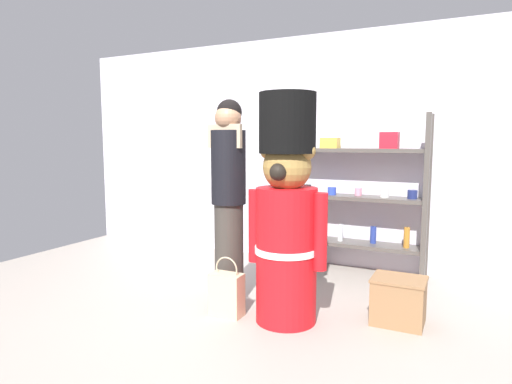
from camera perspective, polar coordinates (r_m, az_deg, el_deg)
ground_plane at (r=3.44m, az=-5.96°, el=-17.59°), size 6.40×6.40×0.00m
back_wall at (r=5.13m, az=7.15°, el=5.37°), size 6.40×0.12×2.60m
merchandise_shelf at (r=4.78m, az=13.18°, el=-0.13°), size 1.44×0.35×1.69m
teddy_bear_guard at (r=3.35m, az=4.03°, el=-2.99°), size 0.65×0.49×1.77m
person_shopper at (r=3.76m, az=-3.60°, el=-0.32°), size 0.31×0.30×1.76m
shopping_bag at (r=3.62m, az=-3.87°, el=-13.16°), size 0.27×0.15×0.49m
display_crate at (r=3.65m, az=18.16°, el=-13.35°), size 0.40×0.33×0.36m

